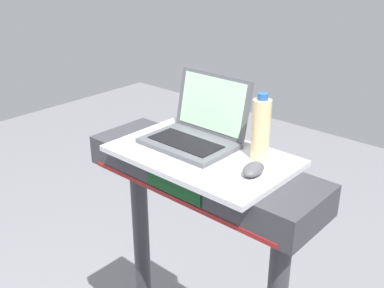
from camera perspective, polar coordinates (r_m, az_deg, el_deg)
name	(u,v)px	position (r m, az deg, el deg)	size (l,w,h in m)	color
desk_board	(202,156)	(1.60, 1.19, -1.43)	(0.63, 0.39, 0.02)	silver
laptop	(196,130)	(1.66, 0.54, 1.75)	(0.32, 0.27, 0.23)	#515459
computer_mouse	(253,169)	(1.46, 7.58, -3.10)	(0.06, 0.10, 0.03)	#4C4C51
water_bottle	(261,129)	(1.53, 8.49, 1.89)	(0.06, 0.06, 0.23)	beige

